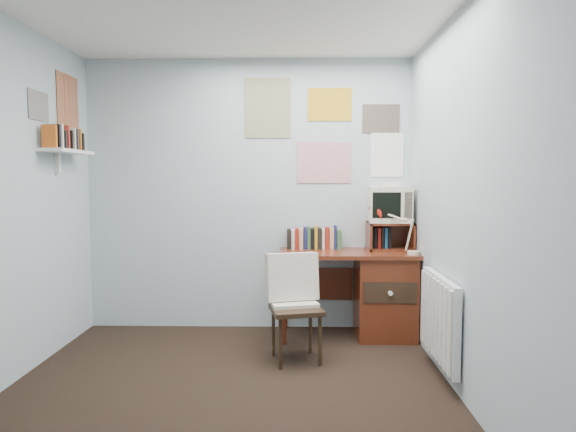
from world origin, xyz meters
The scene contains 13 objects.
ground centered at (0.00, 0.00, 0.00)m, with size 3.50×3.50×0.00m, color black.
back_wall centered at (0.00, 1.75, 1.25)m, with size 3.00×0.02×2.50m, color #AAB9C2.
right_wall centered at (1.50, 0.00, 1.25)m, with size 0.02×3.50×2.50m, color #AAB9C2.
desk centered at (1.17, 1.48, 0.41)m, with size 1.20×0.55×0.76m.
desk_chair centered at (0.44, 0.84, 0.40)m, with size 0.41×0.39×0.80m, color black.
desk_lamp centered at (1.44, 1.31, 0.95)m, with size 0.27×0.23×0.39m, color #B41A0C.
tv_riser centered at (1.29, 1.59, 0.89)m, with size 0.40×0.30×0.25m, color #5F2715.
crt_tv centered at (1.29, 1.61, 1.19)m, with size 0.37×0.34×0.35m, color beige.
book_row centered at (0.66, 1.66, 0.87)m, with size 0.60×0.14×0.22m, color #5F2715.
radiator centered at (1.46, 0.55, 0.42)m, with size 0.09×0.80×0.60m, color white.
wall_shelf centered at (-1.40, 1.10, 1.62)m, with size 0.20×0.62×0.24m, color white.
posters_back centered at (0.70, 1.74, 1.85)m, with size 1.20×0.01×0.90m, color white.
posters_left centered at (-1.49, 1.10, 2.00)m, with size 0.01×0.70×0.60m, color white.
Camera 1 is at (0.45, -3.02, 1.41)m, focal length 32.00 mm.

